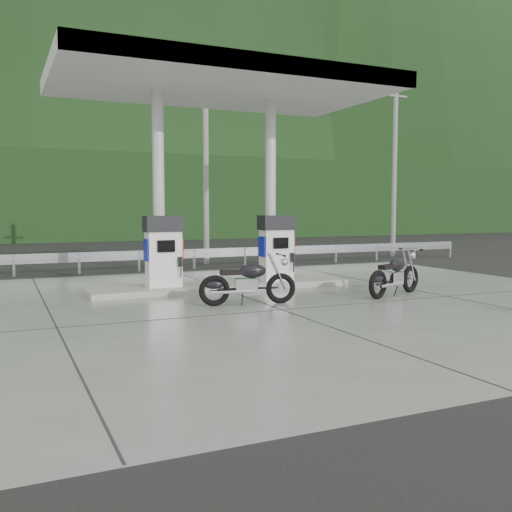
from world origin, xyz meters
name	(u,v)px	position (x,y,z in m)	size (l,w,h in m)	color
ground	(262,304)	(0.00, 0.00, 0.00)	(160.00, 160.00, 0.00)	black
forecourt_apron	(262,303)	(0.00, 0.00, 0.01)	(18.00, 14.00, 0.02)	slate
pump_island	(223,286)	(0.00, 2.50, 0.10)	(7.00, 1.40, 0.15)	gray
gas_pump_left	(163,251)	(-1.60, 2.50, 1.07)	(0.95, 0.55, 1.80)	white
gas_pump_right	(277,248)	(1.60, 2.50, 1.07)	(0.95, 0.55, 1.80)	white
canopy_column_left	(159,188)	(-1.60, 2.90, 2.67)	(0.30, 0.30, 5.00)	silver
canopy_column_right	(270,190)	(1.60, 2.90, 2.67)	(0.30, 0.30, 5.00)	silver
canopy_roof	(222,84)	(0.00, 2.50, 5.37)	(8.50, 5.00, 0.40)	white
guardrail	(167,250)	(0.00, 8.00, 0.71)	(26.00, 0.16, 1.42)	gray
road	(144,262)	(0.00, 11.50, 0.00)	(60.00, 7.00, 0.01)	black
utility_pole_b	(206,161)	(2.00, 9.50, 4.00)	(0.22, 0.22, 8.00)	gray
utility_pole_c	(394,168)	(11.00, 9.50, 4.00)	(0.22, 0.22, 8.00)	gray
tree_band	(82,197)	(0.00, 30.00, 3.00)	(80.00, 6.00, 6.00)	black
forested_hills	(49,228)	(0.00, 60.00, 0.00)	(100.00, 40.00, 140.00)	black
motorcycle_left	(248,283)	(-0.38, -0.07, 0.51)	(2.06, 0.65, 0.97)	black
motorcycle_right	(395,275)	(3.46, -0.31, 0.51)	(2.07, 0.65, 0.98)	black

